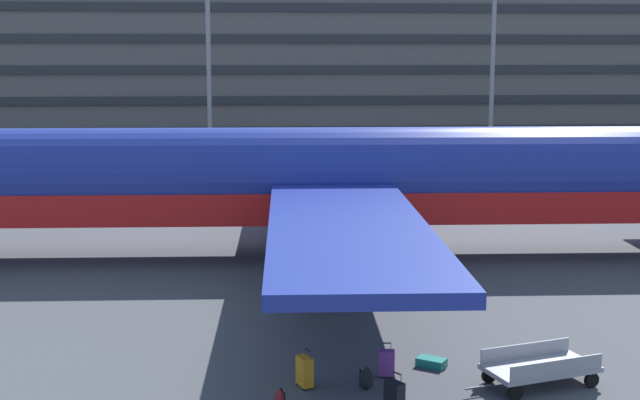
{
  "coord_description": "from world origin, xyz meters",
  "views": [
    {
      "loc": [
        -6.82,
        -33.04,
        7.64
      ],
      "look_at": [
        -4.61,
        -5.37,
        3.0
      ],
      "focal_mm": 48.66,
      "sensor_mm": 36.0,
      "label": 1
    }
  ],
  "objects_px": {
    "suitcase_purple": "(305,371)",
    "backpack_teal": "(366,380)",
    "suitcase_silver": "(431,362)",
    "suitcase_red": "(387,363)",
    "suitcase_orange": "(394,395)",
    "baggage_cart": "(540,368)",
    "airliner": "(315,180)",
    "backpack_small": "(279,399)"
  },
  "relations": [
    {
      "from": "baggage_cart",
      "to": "suitcase_purple",
      "type": "bearing_deg",
      "value": 176.77
    },
    {
      "from": "suitcase_red",
      "to": "suitcase_purple",
      "type": "relative_size",
      "value": 0.91
    },
    {
      "from": "airliner",
      "to": "backpack_teal",
      "type": "distance_m",
      "value": 13.74
    },
    {
      "from": "suitcase_orange",
      "to": "baggage_cart",
      "type": "bearing_deg",
      "value": 18.54
    },
    {
      "from": "suitcase_purple",
      "to": "suitcase_orange",
      "type": "xyz_separation_m",
      "value": [
        1.86,
        -1.53,
        -0.04
      ]
    },
    {
      "from": "baggage_cart",
      "to": "backpack_teal",
      "type": "bearing_deg",
      "value": 179.41
    },
    {
      "from": "suitcase_silver",
      "to": "backpack_teal",
      "type": "xyz_separation_m",
      "value": [
        -1.81,
        -1.38,
        0.14
      ]
    },
    {
      "from": "suitcase_silver",
      "to": "suitcase_orange",
      "type": "distance_m",
      "value": 2.99
    },
    {
      "from": "suitcase_silver",
      "to": "suitcase_purple",
      "type": "height_order",
      "value": "suitcase_purple"
    },
    {
      "from": "backpack_small",
      "to": "baggage_cart",
      "type": "distance_m",
      "value": 6.19
    },
    {
      "from": "suitcase_red",
      "to": "suitcase_purple",
      "type": "xyz_separation_m",
      "value": [
        -2.0,
        -0.5,
        0.04
      ]
    },
    {
      "from": "backpack_small",
      "to": "baggage_cart",
      "type": "xyz_separation_m",
      "value": [
        6.14,
        0.81,
        0.23
      ]
    },
    {
      "from": "suitcase_purple",
      "to": "suitcase_silver",
      "type": "bearing_deg",
      "value": 18.93
    },
    {
      "from": "backpack_teal",
      "to": "airliner",
      "type": "bearing_deg",
      "value": 90.74
    },
    {
      "from": "suitcase_orange",
      "to": "backpack_small",
      "type": "relative_size",
      "value": 1.87
    },
    {
      "from": "backpack_teal",
      "to": "baggage_cart",
      "type": "distance_m",
      "value": 4.09
    },
    {
      "from": "suitcase_silver",
      "to": "suitcase_red",
      "type": "bearing_deg",
      "value": -153.64
    },
    {
      "from": "suitcase_red",
      "to": "backpack_teal",
      "type": "distance_m",
      "value": 0.97
    },
    {
      "from": "suitcase_orange",
      "to": "backpack_small",
      "type": "bearing_deg",
      "value": 170.61
    },
    {
      "from": "backpack_small",
      "to": "backpack_teal",
      "type": "relative_size",
      "value": 0.82
    },
    {
      "from": "backpack_small",
      "to": "backpack_teal",
      "type": "height_order",
      "value": "backpack_teal"
    },
    {
      "from": "suitcase_orange",
      "to": "airliner",
      "type": "bearing_deg",
      "value": 92.4
    },
    {
      "from": "backpack_teal",
      "to": "suitcase_orange",
      "type": "bearing_deg",
      "value": -70.66
    },
    {
      "from": "suitcase_silver",
      "to": "suitcase_orange",
      "type": "xyz_separation_m",
      "value": [
        -1.37,
        -2.64,
        0.25
      ]
    },
    {
      "from": "suitcase_orange",
      "to": "backpack_teal",
      "type": "bearing_deg",
      "value": 109.34
    },
    {
      "from": "backpack_teal",
      "to": "baggage_cart",
      "type": "bearing_deg",
      "value": -0.59
    },
    {
      "from": "suitcase_purple",
      "to": "baggage_cart",
      "type": "bearing_deg",
      "value": -3.23
    },
    {
      "from": "airliner",
      "to": "suitcase_purple",
      "type": "height_order",
      "value": "airliner"
    },
    {
      "from": "suitcase_red",
      "to": "suitcase_silver",
      "type": "bearing_deg",
      "value": 26.36
    },
    {
      "from": "suitcase_purple",
      "to": "backpack_small",
      "type": "xyz_separation_m",
      "value": [
        -0.63,
        -1.12,
        -0.2
      ]
    },
    {
      "from": "suitcase_silver",
      "to": "baggage_cart",
      "type": "distance_m",
      "value": 2.7
    },
    {
      "from": "airliner",
      "to": "backpack_small",
      "type": "height_order",
      "value": "airliner"
    },
    {
      "from": "suitcase_purple",
      "to": "baggage_cart",
      "type": "relative_size",
      "value": 0.27
    },
    {
      "from": "suitcase_silver",
      "to": "backpack_teal",
      "type": "distance_m",
      "value": 2.28
    },
    {
      "from": "suitcase_purple",
      "to": "backpack_teal",
      "type": "distance_m",
      "value": 1.45
    },
    {
      "from": "airliner",
      "to": "suitcase_red",
      "type": "xyz_separation_m",
      "value": [
        0.76,
        -12.7,
        -2.62
      ]
    },
    {
      "from": "suitcase_red",
      "to": "suitcase_orange",
      "type": "distance_m",
      "value": 2.04
    },
    {
      "from": "airliner",
      "to": "baggage_cart",
      "type": "distance_m",
      "value": 14.4
    },
    {
      "from": "suitcase_orange",
      "to": "suitcase_red",
      "type": "bearing_deg",
      "value": 85.91
    },
    {
      "from": "suitcase_red",
      "to": "backpack_small",
      "type": "relative_size",
      "value": 1.82
    },
    {
      "from": "airliner",
      "to": "suitcase_orange",
      "type": "relative_size",
      "value": 47.1
    },
    {
      "from": "suitcase_orange",
      "to": "baggage_cart",
      "type": "relative_size",
      "value": 0.25
    }
  ]
}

